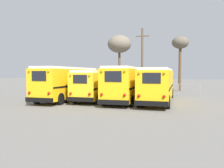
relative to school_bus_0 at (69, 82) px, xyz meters
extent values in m
plane|color=#66635E|center=(4.50, 0.33, -1.80)|extent=(160.00, 160.00, 0.00)
cube|color=yellow|center=(0.00, 0.02, -0.07)|extent=(2.87, 10.17, 2.75)
cube|color=white|center=(0.00, 0.02, 1.41)|extent=(2.66, 9.76, 0.20)
cube|color=black|center=(0.20, -5.06, -1.26)|extent=(2.54, 0.30, 0.36)
cube|color=black|center=(0.19, -5.04, 0.69)|extent=(1.36, 0.08, 0.83)
sphere|color=red|center=(-0.73, -5.11, -0.68)|extent=(0.22, 0.22, 0.22)
sphere|color=orange|center=(-0.73, -5.11, 1.09)|extent=(0.18, 0.18, 0.18)
sphere|color=red|center=(1.13, -5.04, -0.68)|extent=(0.22, 0.22, 0.22)
sphere|color=orange|center=(1.13, -5.04, 1.09)|extent=(0.18, 0.18, 0.18)
cube|color=black|center=(-1.25, -0.03, -0.27)|extent=(0.41, 9.88, 0.14)
cube|color=black|center=(1.25, 0.07, -0.27)|extent=(0.41, 9.88, 0.14)
cylinder|color=black|center=(-1.31, 3.71, -1.29)|extent=(0.32, 1.04, 1.03)
cylinder|color=black|center=(1.01, 3.80, -1.29)|extent=(0.32, 1.04, 1.03)
cylinder|color=black|center=(-1.02, -3.77, -1.29)|extent=(0.32, 1.04, 1.03)
cylinder|color=black|center=(1.30, -3.68, -1.29)|extent=(0.32, 1.04, 1.03)
cube|color=yellow|center=(3.00, 1.01, -0.24)|extent=(2.69, 9.35, 2.41)
cube|color=white|center=(3.00, 1.01, 1.07)|extent=(2.49, 8.97, 0.20)
cube|color=black|center=(3.19, -3.65, -1.26)|extent=(2.35, 0.30, 0.36)
cube|color=black|center=(3.19, -3.63, 0.43)|extent=(1.27, 0.08, 0.72)
sphere|color=red|center=(2.33, -3.70, -0.78)|extent=(0.22, 0.22, 0.22)
sphere|color=orange|center=(2.33, -3.70, 0.75)|extent=(0.18, 0.18, 0.18)
sphere|color=red|center=(4.06, -3.62, -0.78)|extent=(0.22, 0.22, 0.22)
sphere|color=orange|center=(4.06, -3.62, 0.75)|extent=(0.18, 0.18, 0.18)
cube|color=black|center=(1.84, 0.96, -0.42)|extent=(0.41, 9.07, 0.14)
cube|color=black|center=(4.16, 1.06, -0.42)|extent=(0.41, 9.07, 0.14)
cylinder|color=black|center=(1.79, 4.29, -1.29)|extent=(0.32, 1.04, 1.03)
cylinder|color=black|center=(3.93, 4.38, -1.29)|extent=(0.32, 1.04, 1.03)
cylinder|color=black|center=(2.07, -2.36, -1.29)|extent=(0.32, 1.04, 1.03)
cylinder|color=black|center=(4.21, -2.27, -1.29)|extent=(0.32, 1.04, 1.03)
cube|color=yellow|center=(6.00, 0.56, -0.09)|extent=(2.97, 9.51, 2.77)
cube|color=white|center=(6.00, 0.56, 1.40)|extent=(2.75, 9.12, 0.20)
cube|color=black|center=(6.27, -4.16, -1.30)|extent=(2.48, 0.34, 0.36)
cube|color=black|center=(6.27, -4.13, 0.67)|extent=(1.33, 0.11, 0.83)
sphere|color=red|center=(5.36, -4.22, -0.72)|extent=(0.22, 0.22, 0.22)
sphere|color=orange|center=(5.36, -4.22, 1.08)|extent=(0.18, 0.18, 0.18)
sphere|color=red|center=(7.18, -4.12, -0.72)|extent=(0.22, 0.22, 0.22)
sphere|color=orange|center=(7.18, -4.12, 1.08)|extent=(0.18, 0.18, 0.18)
cube|color=black|center=(4.77, 0.49, -0.30)|extent=(0.56, 9.18, 0.14)
cube|color=black|center=(7.22, 0.64, -0.30)|extent=(0.56, 9.18, 0.14)
cylinder|color=black|center=(4.67, 3.88, -1.34)|extent=(0.33, 0.94, 0.93)
cylinder|color=black|center=(6.93, 4.02, -1.34)|extent=(0.33, 0.94, 0.93)
cylinder|color=black|center=(5.06, -2.89, -1.34)|extent=(0.33, 0.94, 0.93)
cylinder|color=black|center=(7.33, -2.76, -1.34)|extent=(0.33, 0.94, 0.93)
cube|color=yellow|center=(8.99, 1.15, -0.14)|extent=(2.77, 10.58, 2.59)
cube|color=white|center=(8.99, 1.15, 1.25)|extent=(2.56, 10.15, 0.20)
cube|color=black|center=(9.19, -4.14, -1.26)|extent=(2.45, 0.29, 0.36)
cube|color=black|center=(9.19, -4.11, 0.57)|extent=(1.32, 0.08, 0.78)
sphere|color=red|center=(8.29, -4.18, -0.73)|extent=(0.22, 0.22, 0.22)
sphere|color=orange|center=(8.29, -4.18, 0.93)|extent=(0.18, 0.18, 0.18)
sphere|color=red|center=(10.08, -4.12, -0.73)|extent=(0.22, 0.22, 0.22)
sphere|color=orange|center=(10.08, -4.12, 0.93)|extent=(0.18, 0.18, 0.18)
cube|color=black|center=(7.79, 1.10, -0.34)|extent=(0.40, 10.29, 0.14)
cube|color=black|center=(10.20, 1.19, -0.34)|extent=(0.40, 10.29, 0.14)
cylinder|color=black|center=(7.74, 5.06, -1.28)|extent=(0.32, 1.05, 1.04)
cylinder|color=black|center=(9.97, 5.14, -1.28)|extent=(0.32, 1.05, 1.04)
cylinder|color=black|center=(8.02, -2.84, -1.28)|extent=(0.32, 1.05, 1.04)
cylinder|color=black|center=(10.25, -2.76, -1.28)|extent=(0.32, 1.05, 1.04)
cylinder|color=brown|center=(5.61, 10.13, 2.62)|extent=(0.29, 0.29, 8.85)
cube|color=brown|center=(5.61, 10.13, 5.99)|extent=(1.80, 0.14, 0.14)
cylinder|color=brown|center=(10.44, 14.93, 1.53)|extent=(0.42, 0.42, 6.66)
ellipsoid|color=#5B5447|center=(10.44, 14.93, 5.55)|extent=(2.50, 2.50, 1.88)
cylinder|color=brown|center=(0.71, 15.21, 1.44)|extent=(0.38, 0.38, 6.49)
ellipsoid|color=#6B6051|center=(0.71, 15.21, 5.77)|extent=(3.92, 3.92, 2.94)
cylinder|color=#939399|center=(-4.00, 7.65, -1.10)|extent=(0.06, 0.06, 1.40)
cylinder|color=#939399|center=(-1.57, 7.65, -1.10)|extent=(0.06, 0.06, 1.40)
cylinder|color=#939399|center=(0.86, 7.65, -1.10)|extent=(0.06, 0.06, 1.40)
cylinder|color=#939399|center=(3.28, 7.65, -1.10)|extent=(0.06, 0.06, 1.40)
cylinder|color=#939399|center=(5.71, 7.65, -1.10)|extent=(0.06, 0.06, 1.40)
cylinder|color=#939399|center=(8.14, 7.65, -1.10)|extent=(0.06, 0.06, 1.40)
cylinder|color=#939399|center=(10.57, 7.65, -1.10)|extent=(0.06, 0.06, 1.40)
cylinder|color=#939399|center=(12.99, 7.65, -1.10)|extent=(0.06, 0.06, 1.40)
cylinder|color=#939399|center=(4.50, 7.65, -0.40)|extent=(17.00, 0.04, 0.04)
camera|label=1|loc=(11.69, -19.80, 0.94)|focal=35.00mm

